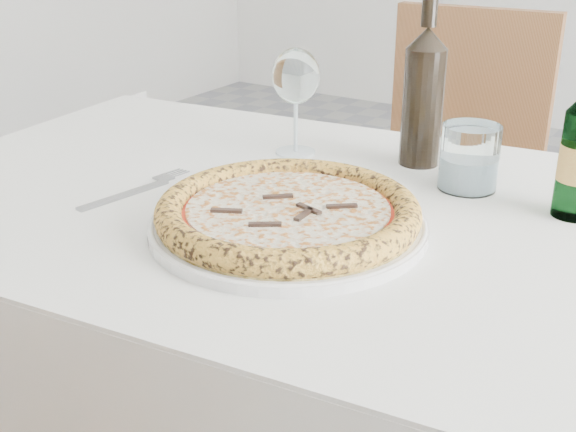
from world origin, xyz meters
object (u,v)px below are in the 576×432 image
dining_table (325,267)px  pizza (288,211)px  plate (288,224)px  chair_far (451,181)px  wine_bottle (423,95)px  wine_glass (296,79)px  tumbler (469,162)px

dining_table → pizza: pizza is taller
plate → pizza: 0.02m
chair_far → wine_bottle: (0.13, -0.54, 0.34)m
wine_glass → dining_table: bearing=-47.5°
tumbler → wine_bottle: (-0.11, 0.07, 0.07)m
wine_glass → tumbler: wine_glass is taller
dining_table → wine_bottle: size_ratio=5.30×
tumbler → pizza: bearing=-117.5°
dining_table → tumbler: 0.26m
plate → pizza: bearing=-120.0°
dining_table → wine_glass: bearing=132.5°
dining_table → plate: plate is taller
dining_table → pizza: (-0.00, -0.10, 0.12)m
wine_glass → wine_bottle: wine_bottle is taller
dining_table → chair_far: bearing=96.8°
chair_far → tumbler: 0.70m
plate → wine_glass: size_ratio=2.02×
pizza → tumbler: 0.31m
chair_far → pizza: 0.92m
dining_table → chair_far: 0.79m
pizza → dining_table: bearing=90.0°
tumbler → chair_far: bearing=111.2°
chair_far → tumbler: chair_far is taller
chair_far → tumbler: (0.23, -0.60, 0.27)m
pizza → wine_bottle: bearing=83.9°
plate → tumbler: tumbler is taller
pizza → wine_bottle: wine_bottle is taller
wine_glass → plate: bearing=-59.7°
wine_bottle → tumbler: bearing=-32.3°
pizza → tumbler: tumbler is taller
chair_far → plate: chair_far is taller
chair_far → wine_bottle: wine_bottle is taller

